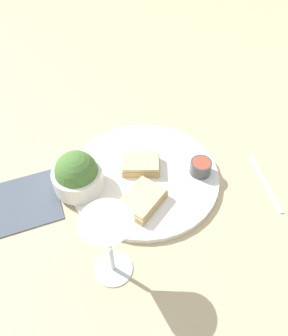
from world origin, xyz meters
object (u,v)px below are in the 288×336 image
fork (266,183)px  cheese_toast_far (141,164)px  napkin (25,201)px  sauce_ramekin (201,167)px  salad_bowl (77,175)px  cheese_toast_near (142,200)px  wine_glass (109,237)px

fork → cheese_toast_far: bearing=137.1°
napkin → fork: bearing=-30.0°
cheese_toast_far → sauce_ramekin: bearing=-41.3°
sauce_ramekin → cheese_toast_far: 0.14m
salad_bowl → cheese_toast_near: bearing=-54.4°
napkin → sauce_ramekin: bearing=-24.6°
salad_bowl → napkin: salad_bowl is taller
fork → wine_glass: bearing=176.0°
salad_bowl → napkin: (-0.12, 0.04, -0.05)m
sauce_ramekin → cheese_toast_far: size_ratio=0.45×
cheese_toast_near → fork: (0.27, -0.11, -0.02)m
salad_bowl → cheese_toast_near: (0.09, -0.12, -0.03)m
salad_bowl → napkin: size_ratio=0.60×
wine_glass → cheese_toast_near: bearing=33.7°
wine_glass → fork: wine_glass is taller
sauce_ramekin → fork: sauce_ramekin is taller
cheese_toast_near → cheese_toast_far: (0.06, 0.09, 0.00)m
salad_bowl → sauce_ramekin: 0.28m
salad_bowl → cheese_toast_near: salad_bowl is taller
cheese_toast_far → wine_glass: size_ratio=0.65×
wine_glass → napkin: 0.28m
wine_glass → fork: (0.40, -0.03, -0.11)m
sauce_ramekin → napkin: bearing=155.4°
salad_bowl → wine_glass: wine_glass is taller
cheese_toast_near → wine_glass: size_ratio=0.69×
cheese_toast_near → wine_glass: wine_glass is taller
sauce_ramekin → wine_glass: bearing=-164.6°
cheese_toast_far → napkin: bearing=163.8°
napkin → fork: size_ratio=1.15×
salad_bowl → cheese_toast_near: 0.15m
sauce_ramekin → napkin: size_ratio=0.27×
cheese_toast_near → napkin: (-0.20, 0.16, -0.02)m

